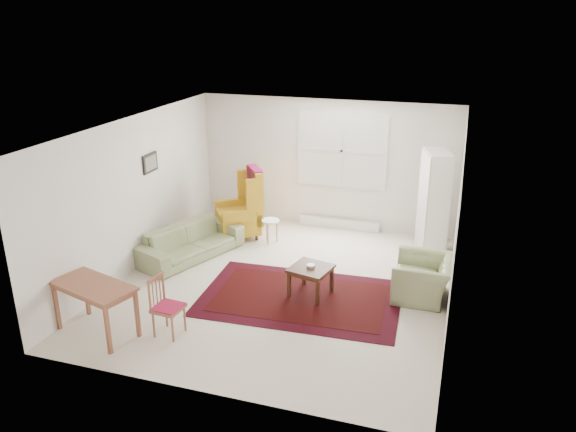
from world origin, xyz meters
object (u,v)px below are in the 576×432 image
(armchair, at_px, (423,274))
(desk, at_px, (96,309))
(wingback_chair, at_px, (238,203))
(stool, at_px, (271,231))
(desk_chair, at_px, (168,307))
(coffee_table, at_px, (311,281))
(cabinet, at_px, (434,204))
(sofa, at_px, (190,236))

(armchair, bearing_deg, desk, -59.79)
(armchair, bearing_deg, wingback_chair, -111.17)
(stool, height_order, desk_chair, desk_chair)
(coffee_table, bearing_deg, armchair, 15.92)
(coffee_table, bearing_deg, wingback_chair, 136.49)
(armchair, bearing_deg, cabinet, -179.92)
(sofa, height_order, cabinet, cabinet)
(desk_chair, bearing_deg, sofa, 25.29)
(coffee_table, bearing_deg, stool, 125.42)
(cabinet, bearing_deg, armchair, -106.20)
(wingback_chair, bearing_deg, coffee_table, 10.63)
(sofa, distance_m, desk_chair, 2.49)
(wingback_chair, relative_size, stool, 3.00)
(armchair, height_order, desk, armchair)
(sofa, height_order, desk, sofa)
(coffee_table, bearing_deg, desk_chair, -132.70)
(armchair, xyz_separation_m, desk_chair, (-3.09, -2.07, 0.04))
(stool, bearing_deg, wingback_chair, 174.34)
(stool, bearing_deg, cabinet, 7.25)
(stool, bearing_deg, desk_chair, -94.08)
(cabinet, bearing_deg, coffee_table, -143.19)
(desk, bearing_deg, sofa, 88.67)
(wingback_chair, bearing_deg, cabinet, 58.93)
(wingback_chair, xyz_separation_m, coffee_table, (1.92, -1.82, -0.43))
(armchair, height_order, desk_chair, desk_chair)
(wingback_chair, xyz_separation_m, desk_chair, (0.43, -3.44, -0.25))
(sofa, relative_size, wingback_chair, 1.44)
(sofa, relative_size, cabinet, 1.04)
(cabinet, bearing_deg, desk_chair, -145.78)
(armchair, distance_m, desk_chair, 3.72)
(stool, xyz_separation_m, desk, (-1.16, -3.63, 0.14))
(armchair, relative_size, stool, 2.13)
(armchair, xyz_separation_m, cabinet, (0.00, 1.66, 0.56))
(coffee_table, relative_size, desk_chair, 0.69)
(wingback_chair, bearing_deg, armchair, 32.88)
(armchair, bearing_deg, stool, -114.50)
(coffee_table, height_order, desk, desk)
(cabinet, distance_m, desk, 5.68)
(armchair, xyz_separation_m, wingback_chair, (-3.52, 1.37, 0.30))
(desk, bearing_deg, armchair, 30.13)
(stool, bearing_deg, sofa, -136.80)
(cabinet, height_order, desk_chair, cabinet)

